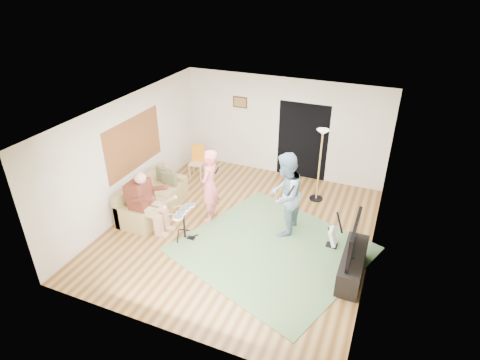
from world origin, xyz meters
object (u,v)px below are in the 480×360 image
(dining_chair, at_px, (197,166))
(torchiere_lamp, at_px, (321,153))
(television, at_px, (354,238))
(sofa, at_px, (151,201))
(guitar_spare, at_px, (333,237))
(tv_cabinet, at_px, (352,265))
(guitarist, at_px, (285,195))
(drum_kit, at_px, (184,225))
(singer, at_px, (209,186))

(dining_chair, bearing_deg, torchiere_lamp, -7.32)
(torchiere_lamp, distance_m, television, 2.80)
(sofa, xyz_separation_m, guitar_spare, (4.28, 0.27, -0.02))
(dining_chair, height_order, television, television)
(tv_cabinet, bearing_deg, guitarist, 152.37)
(guitar_spare, bearing_deg, tv_cabinet, -56.03)
(sofa, bearing_deg, guitarist, 6.78)
(torchiere_lamp, bearing_deg, sofa, -150.25)
(drum_kit, height_order, guitarist, guitarist)
(drum_kit, relative_size, tv_cabinet, 0.52)
(guitar_spare, xyz_separation_m, television, (0.45, -0.75, 0.61))
(sofa, xyz_separation_m, guitarist, (3.17, 0.38, 0.68))
(drum_kit, relative_size, guitar_spare, 0.85)
(drum_kit, xyz_separation_m, guitarist, (1.88, 1.03, 0.62))
(sofa, xyz_separation_m, singer, (1.46, 0.24, 0.60))
(guitarist, height_order, television, guitarist)
(guitarist, height_order, dining_chair, guitarist)
(sofa, bearing_deg, singer, 9.39)
(singer, relative_size, television, 1.45)
(television, bearing_deg, tv_cabinet, 0.00)
(drum_kit, bearing_deg, sofa, 153.19)
(guitarist, distance_m, television, 1.79)
(guitarist, relative_size, dining_chair, 2.13)
(torchiere_lamp, relative_size, tv_cabinet, 1.33)
(dining_chair, bearing_deg, television, -36.41)
(drum_kit, height_order, tv_cabinet, drum_kit)
(guitarist, xyz_separation_m, television, (1.57, -0.85, -0.09))
(sofa, bearing_deg, torchiere_lamp, 29.75)
(dining_chair, bearing_deg, sofa, -103.96)
(television, bearing_deg, torchiere_lamp, 115.80)
(sofa, relative_size, television, 1.63)
(singer, height_order, television, singer)
(sofa, bearing_deg, drum_kit, -26.81)
(guitarist, xyz_separation_m, dining_chair, (-2.96, 1.61, -0.62))
(drum_kit, xyz_separation_m, torchiere_lamp, (2.25, 2.67, 0.96))
(dining_chair, xyz_separation_m, television, (4.53, -2.45, 0.54))
(drum_kit, bearing_deg, dining_chair, 112.28)
(singer, distance_m, guitar_spare, 2.89)
(singer, distance_m, dining_chair, 2.21)
(drum_kit, xyz_separation_m, television, (3.45, 0.18, 0.53))
(sofa, distance_m, guitar_spare, 4.29)
(guitarist, xyz_separation_m, tv_cabinet, (1.62, -0.85, -0.69))
(sofa, height_order, guitarist, guitarist)
(drum_kit, relative_size, dining_chair, 0.82)
(drum_kit, xyz_separation_m, dining_chair, (-1.08, 2.63, -0.00))
(drum_kit, distance_m, television, 3.50)
(singer, xyz_separation_m, guitarist, (1.70, 0.13, 0.08))
(drum_kit, distance_m, tv_cabinet, 3.51)
(guitar_spare, distance_m, tv_cabinet, 0.90)
(drum_kit, xyz_separation_m, singer, (0.17, 0.89, 0.54))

